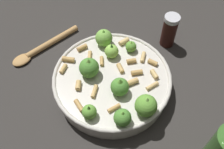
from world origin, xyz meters
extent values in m
plane|color=#2D2B28|center=(0.00, 0.00, 0.00)|extent=(2.40, 2.40, 0.00)
cylinder|color=beige|center=(0.00, 0.00, 0.02)|extent=(0.27, 0.27, 0.05)
torus|color=beige|center=(0.00, 0.00, 0.05)|extent=(0.28, 0.28, 0.01)
sphere|color=#8CC64C|center=(-0.06, -0.01, 0.06)|extent=(0.03, 0.03, 0.03)
cone|color=#4C8933|center=(-0.06, -0.01, 0.08)|extent=(0.01, 0.01, 0.02)
sphere|color=#4C8933|center=(0.11, 0.04, 0.06)|extent=(0.04, 0.04, 0.04)
cone|color=#609E38|center=(0.11, 0.04, 0.08)|extent=(0.02, 0.02, 0.01)
sphere|color=#609E38|center=(-0.09, 0.03, 0.06)|extent=(0.03, 0.03, 0.03)
cone|color=#8CC64C|center=(-0.09, 0.03, 0.07)|extent=(0.01, 0.01, 0.01)
sphere|color=#4C8933|center=(0.00, -0.05, 0.07)|extent=(0.05, 0.05, 0.05)
cone|color=#75B247|center=(0.00, -0.05, 0.09)|extent=(0.02, 0.02, 0.02)
sphere|color=#4C8933|center=(0.04, 0.02, 0.07)|extent=(0.04, 0.04, 0.04)
cone|color=#609E38|center=(0.04, 0.02, 0.09)|extent=(0.02, 0.02, 0.02)
sphere|color=#609E38|center=(0.11, -0.03, 0.06)|extent=(0.03, 0.03, 0.03)
cone|color=#609E38|center=(0.11, -0.03, 0.08)|extent=(0.01, 0.01, 0.02)
sphere|color=#75B247|center=(-0.10, -0.04, 0.07)|extent=(0.04, 0.04, 0.04)
cone|color=#609E38|center=(-0.10, -0.04, 0.09)|extent=(0.02, 0.02, 0.01)
sphere|color=#609E38|center=(0.08, 0.09, 0.07)|extent=(0.05, 0.05, 0.05)
cone|color=#75B247|center=(0.08, 0.09, 0.09)|extent=(0.02, 0.02, 0.01)
cylinder|color=tan|center=(-0.06, 0.09, 0.05)|extent=(0.02, 0.03, 0.01)
cylinder|color=tan|center=(0.08, 0.02, 0.05)|extent=(0.03, 0.03, 0.01)
cylinder|color=tan|center=(-0.02, 0.10, 0.05)|extent=(0.03, 0.02, 0.01)
cylinder|color=tan|center=(-0.05, -0.07, 0.05)|extent=(0.02, 0.01, 0.01)
cylinder|color=tan|center=(0.00, -0.12, 0.05)|extent=(0.03, 0.01, 0.01)
cylinder|color=tan|center=(0.01, 0.10, 0.05)|extent=(0.03, 0.03, 0.01)
cylinder|color=tan|center=(-0.05, 0.04, 0.05)|extent=(0.02, 0.02, 0.01)
cylinder|color=tan|center=(-0.07, -0.09, 0.05)|extent=(0.03, 0.03, 0.01)
cylinder|color=tan|center=(-0.02, 0.06, 0.05)|extent=(0.02, 0.03, 0.01)
cylinder|color=tan|center=(-0.07, 0.07, 0.05)|extent=(0.03, 0.01, 0.01)
cylinder|color=tan|center=(0.01, 0.05, 0.05)|extent=(0.03, 0.03, 0.01)
cylinder|color=tan|center=(0.05, -0.03, 0.05)|extent=(0.03, 0.01, 0.01)
cylinder|color=tan|center=(-0.11, 0.01, 0.05)|extent=(0.03, 0.03, 0.01)
cylinder|color=tan|center=(-0.04, -0.03, 0.05)|extent=(0.03, 0.01, 0.01)
cylinder|color=tan|center=(0.04, -0.07, 0.05)|extent=(0.02, 0.02, 0.01)
cylinder|color=tan|center=(-0.03, 0.02, 0.05)|extent=(0.03, 0.02, 0.01)
cylinder|color=tan|center=(-0.03, -0.11, 0.05)|extent=(0.01, 0.03, 0.01)
cylinder|color=tan|center=(0.09, -0.06, 0.05)|extent=(0.03, 0.03, 0.01)
cylinder|color=#33140F|center=(-0.17, 0.12, 0.04)|extent=(0.04, 0.04, 0.09)
cylinder|color=silver|center=(-0.17, 0.12, 0.09)|extent=(0.04, 0.04, 0.01)
cylinder|color=#B2844C|center=(-0.12, -0.19, 0.01)|extent=(0.14, 0.12, 0.02)
ellipsoid|color=#B2844C|center=(-0.04, -0.25, 0.01)|extent=(0.06, 0.06, 0.01)
camera|label=1|loc=(0.35, 0.06, 0.56)|focal=42.44mm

